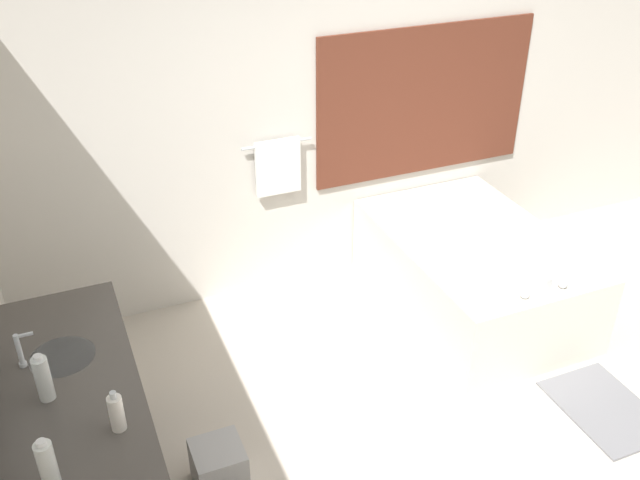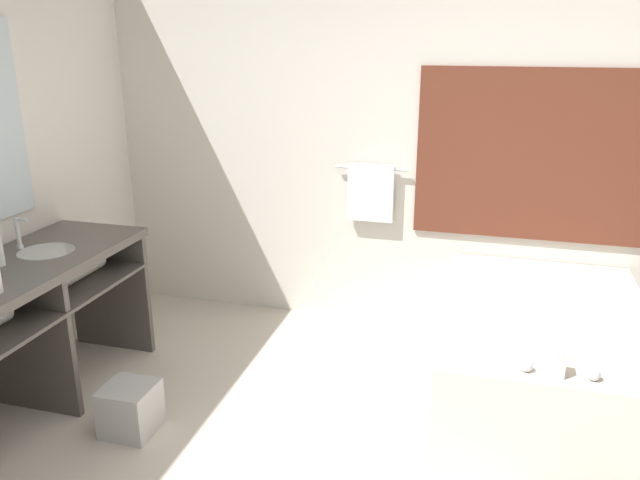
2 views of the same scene
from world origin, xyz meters
name	(u,v)px [view 1 (image 1 of 2)]	position (x,y,z in m)	size (l,w,h in m)	color
wall_back_with_blinds	(318,106)	(0.03, 2.23, 1.35)	(7.40, 0.13, 2.70)	silver
vanity_counter	(77,422)	(-1.87, 0.57, 0.64)	(0.63, 1.59, 0.86)	#4C4742
sink_faucet	(20,351)	(-2.05, 0.79, 0.95)	(0.09, 0.04, 0.18)	silver
bathtub	(473,269)	(0.85, 1.37, 0.32)	(1.09, 1.64, 0.70)	silver
water_bottle_1	(43,378)	(-1.96, 0.53, 0.98)	(0.07, 0.07, 0.24)	silver
water_bottle_2	(47,465)	(-1.98, 0.02, 0.97)	(0.07, 0.07, 0.23)	silver
soap_dispenser	(117,413)	(-1.70, 0.22, 0.95)	(0.06, 0.06, 0.20)	white
waste_bin	(219,467)	(-1.25, 0.51, 0.13)	(0.26, 0.26, 0.27)	#B2B2B2
bath_mat	(605,408)	(1.03, 0.16, 0.01)	(0.49, 0.68, 0.02)	slate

